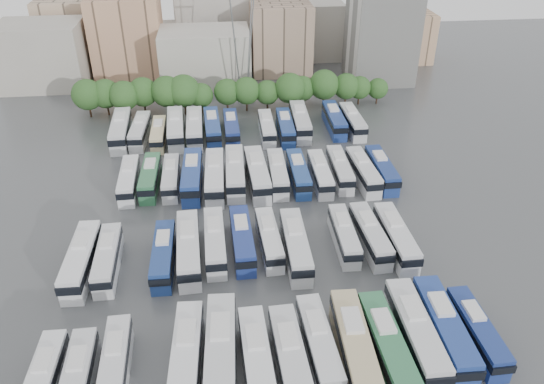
{
  "coord_description": "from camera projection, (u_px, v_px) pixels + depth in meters",
  "views": [
    {
      "loc": [
        -3.81,
        -59.86,
        42.41
      ],
      "look_at": [
        3.19,
        4.4,
        3.0
      ],
      "focal_mm": 35.0,
      "sensor_mm": 36.0,
      "label": 1
    }
  ],
  "objects": [
    {
      "name": "bus_r0_s10",
      "position": [
        386.0,
        345.0,
        52.68
      ],
      "size": [
        3.04,
        12.68,
        3.96
      ],
      "rotation": [
        0.0,
        0.0,
        0.02
      ],
      "color": "#31734A",
      "rests_on": "ground"
    },
    {
      "name": "bus_r0_s7",
      "position": [
        291.0,
        361.0,
        51.08
      ],
      "size": [
        3.2,
        12.55,
        3.91
      ],
      "rotation": [
        0.0,
        0.0,
        0.04
      ],
      "color": "silver",
      "rests_on": "ground"
    },
    {
      "name": "bus_r2_s10",
      "position": [
        320.0,
        173.0,
        82.91
      ],
      "size": [
        2.56,
        11.38,
        3.56
      ],
      "rotation": [
        0.0,
        0.0,
        -0.01
      ],
      "color": "silver",
      "rests_on": "ground"
    },
    {
      "name": "electricity_pylon",
      "position": [
        241.0,
        8.0,
        106.15
      ],
      "size": [
        9.0,
        6.91,
        33.83
      ],
      "color": "slate",
      "rests_on": "ground"
    },
    {
      "name": "ground",
      "position": [
        253.0,
        228.0,
        73.24
      ],
      "size": [
        220.0,
        220.0,
        0.0
      ],
      "primitive_type": "plane",
      "color": "#424447",
      "rests_on": "ground"
    },
    {
      "name": "bus_r0_s11",
      "position": [
        415.0,
        333.0,
        54.01
      ],
      "size": [
        2.98,
        13.21,
        4.14
      ],
      "rotation": [
        0.0,
        0.0,
        -0.01
      ],
      "color": "silver",
      "rests_on": "ground"
    },
    {
      "name": "bus_r0_s4",
      "position": [
        187.0,
        357.0,
        51.44
      ],
      "size": [
        3.32,
        12.63,
        3.93
      ],
      "rotation": [
        0.0,
        0.0,
        -0.05
      ],
      "color": "silver",
      "rests_on": "ground"
    },
    {
      "name": "bus_r1_s0",
      "position": [
        81.0,
        260.0,
        64.29
      ],
      "size": [
        3.02,
        12.61,
        3.94
      ],
      "rotation": [
        0.0,
        0.0,
        -0.02
      ],
      "color": "white",
      "rests_on": "ground"
    },
    {
      "name": "bus_r3_s3",
      "position": [
        176.0,
        128.0,
        96.62
      ],
      "size": [
        3.57,
        13.52,
        4.2
      ],
      "rotation": [
        0.0,
        0.0,
        0.05
      ],
      "color": "silver",
      "rests_on": "ground"
    },
    {
      "name": "bus_r2_s2",
      "position": [
        150.0,
        177.0,
        81.91
      ],
      "size": [
        2.72,
        11.55,
        3.61
      ],
      "rotation": [
        0.0,
        0.0,
        -0.02
      ],
      "color": "#307046",
      "rests_on": "ground"
    },
    {
      "name": "bus_r0_s1",
      "position": [
        77.0,
        381.0,
        49.27
      ],
      "size": [
        2.64,
        11.11,
        3.47
      ],
      "rotation": [
        0.0,
        0.0,
        0.02
      ],
      "color": "silver",
      "rests_on": "ground"
    },
    {
      "name": "bus_r3_s0",
      "position": [
        121.0,
        130.0,
        95.98
      ],
      "size": [
        3.54,
        13.71,
        4.27
      ],
      "rotation": [
        0.0,
        0.0,
        0.04
      ],
      "color": "silver",
      "rests_on": "ground"
    },
    {
      "name": "bus_r0_s9",
      "position": [
        354.0,
        346.0,
        52.55
      ],
      "size": [
        3.32,
        13.21,
        4.12
      ],
      "rotation": [
        0.0,
        0.0,
        -0.04
      ],
      "color": "tan",
      "rests_on": "ground"
    },
    {
      "name": "bus_r0_s6",
      "position": [
        257.0,
        361.0,
        51.08
      ],
      "size": [
        3.08,
        12.26,
        3.82
      ],
      "rotation": [
        0.0,
        0.0,
        0.04
      ],
      "color": "silver",
      "rests_on": "ground"
    },
    {
      "name": "apartment_tower",
      "position": [
        382.0,
        23.0,
        118.85
      ],
      "size": [
        14.0,
        14.0,
        26.0
      ],
      "primitive_type": "cube",
      "color": "silver",
      "rests_on": "ground"
    },
    {
      "name": "bus_r3_s10",
      "position": [
        300.0,
        121.0,
        99.43
      ],
      "size": [
        3.35,
        13.25,
        4.13
      ],
      "rotation": [
        0.0,
        0.0,
        -0.04
      ],
      "color": "silver",
      "rests_on": "ground"
    },
    {
      "name": "bus_r2_s12",
      "position": [
        363.0,
        171.0,
        83.31
      ],
      "size": [
        3.15,
        12.07,
        3.75
      ],
      "rotation": [
        0.0,
        0.0,
        0.05
      ],
      "color": "silver",
      "rests_on": "ground"
    },
    {
      "name": "bus_r2_s1",
      "position": [
        129.0,
        180.0,
        81.16
      ],
      "size": [
        2.83,
        11.57,
        3.61
      ],
      "rotation": [
        0.0,
        0.0,
        0.03
      ],
      "color": "white",
      "rests_on": "ground"
    },
    {
      "name": "bus_r3_s2",
      "position": [
        159.0,
        134.0,
        95.51
      ],
      "size": [
        2.45,
        10.9,
        3.41
      ],
      "rotation": [
        0.0,
        0.0,
        0.01
      ],
      "color": "beige",
      "rests_on": "ground"
    },
    {
      "name": "bus_r2_s3",
      "position": [
        171.0,
        177.0,
        81.98
      ],
      "size": [
        2.5,
        11.05,
        3.46
      ],
      "rotation": [
        0.0,
        0.0,
        0.01
      ],
      "color": "silver",
      "rests_on": "ground"
    },
    {
      "name": "bus_r2_s9",
      "position": [
        298.0,
        173.0,
        82.98
      ],
      "size": [
        2.53,
        11.56,
        3.63
      ],
      "rotation": [
        0.0,
        0.0,
        -0.0
      ],
      "color": "navy",
      "rests_on": "ground"
    },
    {
      "name": "bus_r1_s1",
      "position": [
        108.0,
        258.0,
        64.78
      ],
      "size": [
        2.76,
        11.44,
        3.57
      ],
      "rotation": [
        0.0,
        0.0,
        0.02
      ],
      "color": "silver",
      "rests_on": "ground"
    },
    {
      "name": "bus_r2_s13",
      "position": [
        382.0,
        169.0,
        83.91
      ],
      "size": [
        2.66,
        11.84,
        3.71
      ],
      "rotation": [
        0.0,
        0.0,
        0.01
      ],
      "color": "navy",
      "rests_on": "ground"
    },
    {
      "name": "bus_r1_s4",
      "position": [
        189.0,
        248.0,
        66.14
      ],
      "size": [
        3.33,
        12.94,
        4.03
      ],
      "rotation": [
        0.0,
        0.0,
        0.04
      ],
      "color": "silver",
      "rests_on": "ground"
    },
    {
      "name": "bus_r2_s5",
      "position": [
        215.0,
        176.0,
        81.55
      ],
      "size": [
        3.2,
        13.24,
        4.13
      ],
      "rotation": [
        0.0,
        0.0,
        -0.02
      ],
      "color": "silver",
      "rests_on": "ground"
    },
    {
      "name": "bus_r1_s6",
      "position": [
        242.0,
        239.0,
        68.04
      ],
      "size": [
        2.88,
        11.88,
        3.71
      ],
      "rotation": [
        0.0,
        0.0,
        0.03
      ],
      "color": "navy",
      "rests_on": "ground"
    },
    {
      "name": "bus_r0_s12",
      "position": [
        444.0,
        328.0,
        54.54
      ],
      "size": [
        3.12,
        13.08,
        4.09
      ],
      "rotation": [
        0.0,
        0.0,
        -0.02
      ],
      "color": "navy",
      "rests_on": "ground"
    },
    {
      "name": "bus_r2_s11",
      "position": [
        340.0,
        169.0,
        84.09
      ],
      "size": [
        2.72,
        11.58,
        3.62
      ],
      "rotation": [
        0.0,
        0.0,
        -0.02
      ],
      "color": "silver",
      "rests_on": "ground"
    },
    {
      "name": "bus_r3_s6",
      "position": [
        231.0,
        128.0,
        97.45
      ],
      "size": [
        2.7,
        11.8,
        3.69
      ],
      "rotation": [
        0.0,
        0.0,
        0.01
      ],
      "color": "navy",
      "rests_on": "ground"
    },
    {
      "name": "bus_r2_s7",
      "position": [
        257.0,
        174.0,
        82.29
      ],
      "size": [
        3.38,
        13.26,
        4.13
      ],
      "rotation": [
        0.0,
        0.0,
        0.04
      ],
      "color": "silver",
      "rests_on": "ground"
    },
    {
      "name": "bus_r0_s2",
      "position": [
        115.0,
        365.0,
        50.91
      ],
      "size": [
        2.72,
        11.02,
        3.44
      ],
      "rotation": [
        0.0,
        0.0,
        0.03
      ],
      "color": "silver",
      "rests_on": "ground"
    },
    {
      "name": "bus_r3_s9",
      "position": [
        285.0,
        127.0,
        97.58
      ],
      "size": [
        2.9,
        11.97,
        3.74
      ],
      "rotation": [
        0.0,
        0.0,
        -0.03
      ],
      "color": "navy",
      "rests_on": "ground"
    },
    {
      "name": "city_buildings",
      "position": [
        199.0,
        35.0,
        129.45
      ],
      "size": [
        102.0,
        35.0,
        20.0
      ],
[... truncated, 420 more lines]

